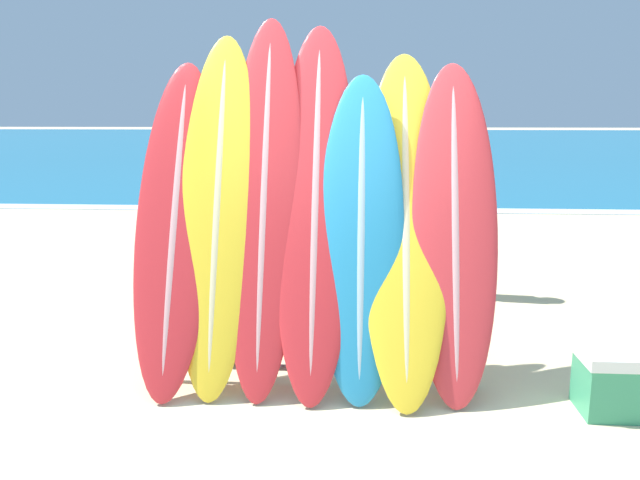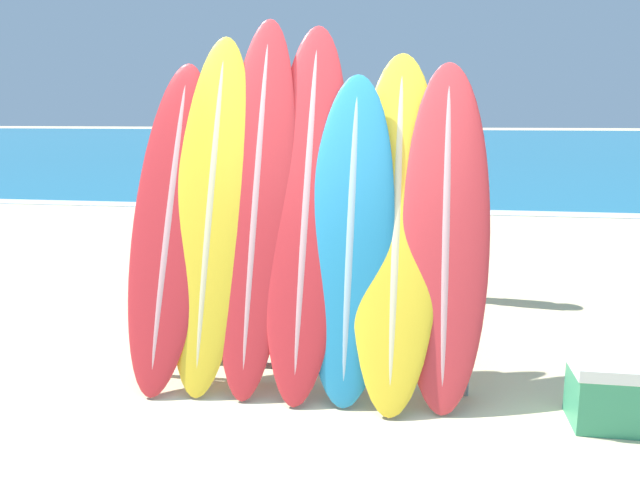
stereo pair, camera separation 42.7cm
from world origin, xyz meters
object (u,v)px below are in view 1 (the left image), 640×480
surfboard_rack (312,322)px  surfboard_slot_5 (405,220)px  surfboard_slot_1 (218,210)px  surfboard_slot_2 (264,201)px  surfboard_slot_0 (176,223)px  surfboard_slot_6 (455,229)px  cooler_box (624,382)px  surfboard_slot_3 (315,205)px  person_mid_beach (443,205)px  surfboard_slot_4 (361,234)px  person_near_water (213,166)px

surfboard_rack → surfboard_slot_5: (0.62, 0.12, 0.68)m
surfboard_slot_1 → surfboard_slot_5: size_ratio=1.05×
surfboard_slot_1 → surfboard_slot_2: (0.31, 0.03, 0.06)m
surfboard_rack → surfboard_slot_0: surfboard_slot_0 is taller
surfboard_rack → surfboard_slot_0: bearing=174.7°
surfboard_slot_5 → surfboard_slot_6: size_ratio=1.04×
surfboard_rack → cooler_box: size_ratio=4.07×
surfboard_slot_3 → cooler_box: size_ratio=4.48×
person_mid_beach → surfboard_slot_2: bearing=-84.8°
cooler_box → person_mid_beach: bearing=108.0°
surfboard_slot_5 → surfboard_slot_3: bearing=178.3°
surfboard_slot_0 → surfboard_slot_6: size_ratio=1.01×
surfboard_slot_4 → surfboard_slot_3: bearing=164.0°
surfboard_slot_3 → surfboard_slot_5: surfboard_slot_3 is taller
surfboard_slot_0 → surfboard_slot_1: (0.29, 0.02, 0.09)m
surfboard_slot_5 → surfboard_slot_6: surfboard_slot_5 is taller
surfboard_slot_6 → person_mid_beach: bearing=84.5°
surfboard_slot_4 → cooler_box: bearing=-11.3°
person_near_water → surfboard_slot_0: bearing=43.4°
person_mid_beach → cooler_box: (0.82, -2.52, -0.73)m
surfboard_slot_4 → surfboard_slot_6: bearing=1.9°
surfboard_slot_3 → surfboard_slot_4: surfboard_slot_3 is taller
surfboard_slot_3 → surfboard_slot_6: size_ratio=1.13×
surfboard_slot_0 → person_near_water: size_ratio=1.29×
surfboard_slot_0 → surfboard_slot_6: (1.87, -0.02, -0.01)m
surfboard_slot_4 → surfboard_slot_2: bearing=172.4°
surfboard_rack → person_near_water: (-2.23, 6.65, 0.48)m
surfboard_slot_1 → surfboard_slot_4: 0.98m
surfboard_slot_6 → cooler_box: 1.40m
surfboard_slot_0 → surfboard_slot_1: 0.30m
person_near_water → person_mid_beach: person_mid_beach is taller
surfboard_slot_2 → person_near_water: 6.79m
surfboard_slot_3 → surfboard_slot_2: bearing=-179.7°
surfboard_slot_0 → surfboard_slot_3: (0.95, 0.05, 0.13)m
surfboard_slot_1 → surfboard_slot_5: surfboard_slot_1 is taller
surfboard_slot_1 → cooler_box: 2.81m
surfboard_slot_2 → surfboard_slot_3: size_ratio=1.02×
person_near_water → surfboard_slot_4: bearing=53.4°
cooler_box → surfboard_slot_4: bearing=168.7°
surfboard_slot_5 → person_near_water: surfboard_slot_5 is taller
surfboard_rack → surfboard_slot_4: size_ratio=1.06×
surfboard_slot_1 → person_mid_beach: (1.79, 2.13, -0.26)m
surfboard_rack → surfboard_slot_1: surfboard_slot_1 is taller
surfboard_rack → surfboard_slot_3: bearing=85.0°
person_mid_beach → surfboard_slot_5: bearing=-63.7°
surfboard_slot_1 → cooler_box: size_ratio=4.34×
surfboard_slot_1 → surfboard_slot_3: surfboard_slot_3 is taller
surfboard_slot_3 → surfboard_slot_6: bearing=-4.2°
surfboard_slot_0 → surfboard_slot_3: size_ratio=0.90×
surfboard_slot_4 → person_near_water: surfboard_slot_4 is taller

